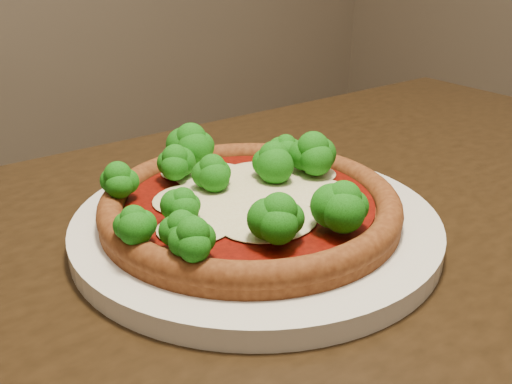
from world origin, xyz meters
TOP-DOWN VIEW (x-y plane):
  - dining_table at (-0.18, 0.03)m, footprint 1.21×0.76m
  - plate at (-0.19, 0.09)m, footprint 0.32×0.32m
  - pizza at (-0.20, 0.10)m, footprint 0.26×0.26m

SIDE VIEW (x-z plane):
  - dining_table at x=-0.18m, z-range 0.27..1.02m
  - plate at x=-0.19m, z-range 0.75..0.77m
  - pizza at x=-0.20m, z-range 0.75..0.82m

